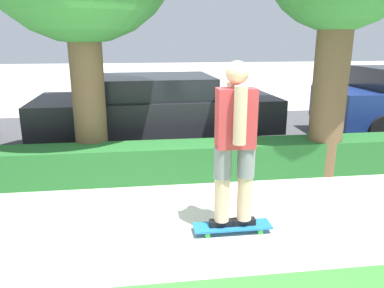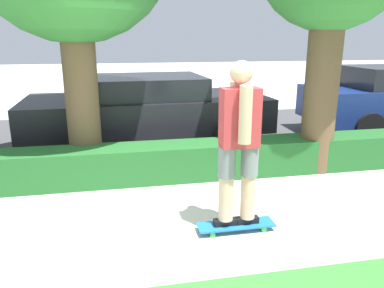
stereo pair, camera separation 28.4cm
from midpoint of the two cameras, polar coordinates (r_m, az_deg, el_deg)
ground_plane at (r=4.38m, az=-3.42°, el=-12.67°), size 60.00×60.00×0.00m
street_asphalt at (r=8.30m, az=-7.43°, el=1.14°), size 17.99×5.00×0.01m
hedge_row at (r=5.74m, az=-5.67°, el=-2.74°), size 17.99×0.60×0.54m
skateboard at (r=4.31m, az=4.81°, el=-12.22°), size 0.87×0.24×0.08m
skater_person at (r=3.94m, az=5.14°, el=0.38°), size 0.51×0.46×1.80m
parked_car_middle at (r=7.50m, az=-8.10°, el=5.44°), size 4.72×2.14×1.38m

